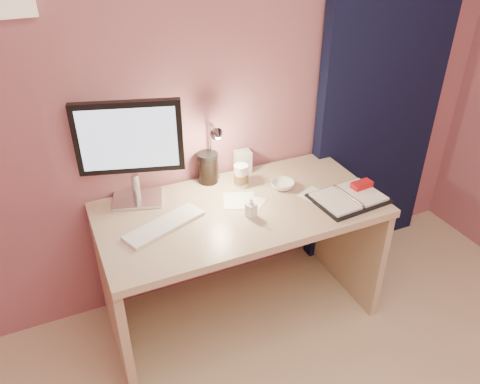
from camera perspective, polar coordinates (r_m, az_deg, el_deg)
name	(u,v)px	position (r m, az deg, el deg)	size (l,w,h in m)	color
room	(371,82)	(2.84, 15.65, 12.74)	(3.50, 3.50, 3.50)	#C6B28E
desk	(235,235)	(2.49, -0.62, -5.28)	(1.40, 0.70, 0.73)	tan
monitor	(130,144)	(2.26, -13.24, 5.72)	(0.49, 0.24, 0.53)	silver
keyboard	(165,225)	(2.19, -9.19, -4.00)	(0.40, 0.12, 0.02)	white
planner	(350,197)	(2.42, 13.23, -0.56)	(0.37, 0.29, 0.06)	black
paper_a	(315,195)	(2.43, 9.07, -0.38)	(0.13, 0.13, 0.00)	white
paper_b	(239,200)	(2.35, -0.09, -1.04)	(0.16, 0.16, 0.00)	white
paper_c	(250,203)	(2.33, 1.21, -1.34)	(0.13, 0.13, 0.00)	white
coffee_cup	(241,176)	(2.45, 0.15, 1.93)	(0.08, 0.08, 0.12)	silver
bowl	(282,185)	(2.46, 5.20, 0.88)	(0.12, 0.12, 0.04)	silver
lotion_bottle	(251,207)	(2.22, 1.37, -1.88)	(0.04, 0.04, 0.10)	silver
dark_jar	(208,169)	(2.49, -3.92, 2.80)	(0.11, 0.11, 0.15)	black
product_box	(243,162)	(2.58, 0.34, 3.70)	(0.09, 0.07, 0.13)	silver
desk_lamp	(219,149)	(2.37, -2.59, 5.24)	(0.09, 0.22, 0.35)	silver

